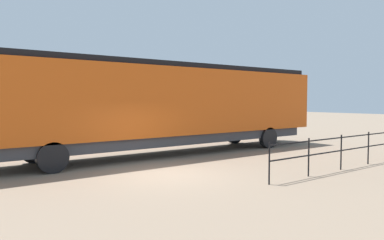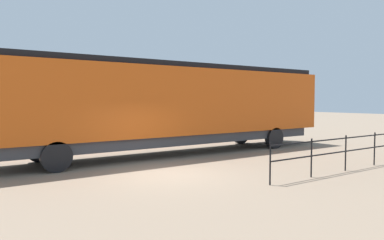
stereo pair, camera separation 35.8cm
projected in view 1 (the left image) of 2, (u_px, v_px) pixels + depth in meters
The scene contains 3 objects.
ground_plane at pixel (166, 175), 12.53m from camera, with size 120.00×120.00×0.00m, color #84705B.
locomotive at pixel (175, 104), 17.33m from camera, with size 2.90×17.45×4.23m.
platform_fence at pixel (368, 143), 14.55m from camera, with size 0.05×11.79×1.29m.
Camera 1 is at (10.46, -6.74, 2.56)m, focal length 34.27 mm.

